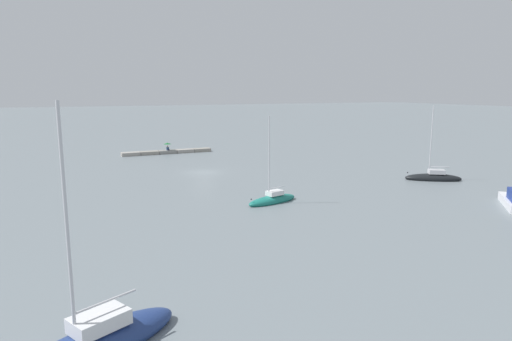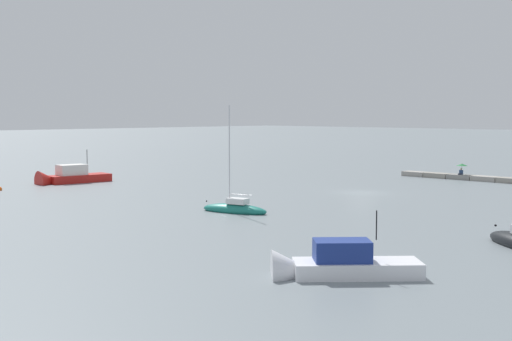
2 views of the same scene
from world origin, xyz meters
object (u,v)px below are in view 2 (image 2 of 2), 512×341
object	(u,v)px
person_seated_blue_left	(461,172)
motorboat_white_near	(333,268)
sailboat_teal_near	(235,209)
umbrella_open_green	(462,165)
motorboat_red_mid	(68,179)

from	to	relation	value
person_seated_blue_left	motorboat_white_near	xyz separation A→B (m)	(-19.32, 47.60, -0.40)
sailboat_teal_near	motorboat_white_near	bearing A→B (deg)	-136.53
umbrella_open_green	motorboat_white_near	distance (m)	51.59
umbrella_open_green	person_seated_blue_left	bearing A→B (deg)	93.43
person_seated_blue_left	sailboat_teal_near	xyz separation A→B (m)	(-0.94, 36.17, -0.53)
umbrella_open_green	motorboat_white_near	bearing A→B (deg)	112.02
sailboat_teal_near	person_seated_blue_left	bearing A→B (deg)	-13.17
person_seated_blue_left	sailboat_teal_near	size ratio (longest dim) A/B	0.09
motorboat_white_near	motorboat_red_mid	distance (m)	49.57
person_seated_blue_left	motorboat_red_mid	size ratio (longest dim) A/B	0.09
motorboat_white_near	umbrella_open_green	bearing A→B (deg)	-24.60
person_seated_blue_left	motorboat_red_mid	xyz separation A→B (m)	(28.07, 33.07, -0.34)
sailboat_teal_near	motorboat_red_mid	xyz separation A→B (m)	(29.01, -3.09, 0.19)
umbrella_open_green	sailboat_teal_near	size ratio (longest dim) A/B	0.15
person_seated_blue_left	motorboat_white_near	distance (m)	51.37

